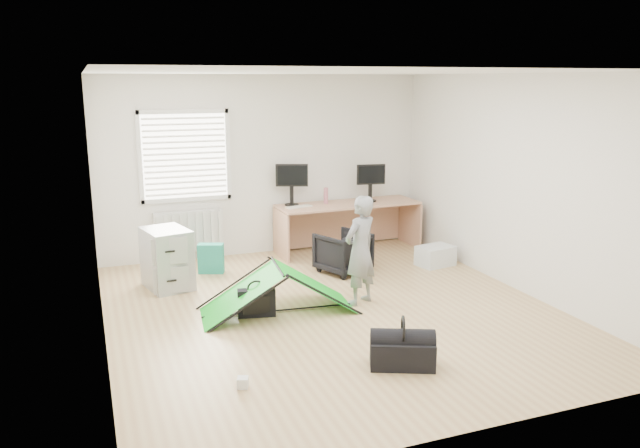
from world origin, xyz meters
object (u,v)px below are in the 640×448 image
object	(u,v)px
thermos	(326,196)
office_chair	(343,252)
filing_cabinet	(167,259)
duffel_bag	(402,353)
desk	(348,227)
laptop_bag	(257,303)
person	(360,250)
monitor_left	(292,190)
storage_crate	(435,256)
monitor_right	(370,188)
kite	(278,289)

from	to	relation	value
thermos	office_chair	size ratio (longest dim) A/B	0.39
filing_cabinet	duffel_bag	bearing A→B (deg)	-74.00
desk	laptop_bag	distance (m)	3.03
office_chair	duffel_bag	distance (m)	2.97
filing_cabinet	person	size ratio (longest dim) A/B	0.59
monitor_left	duffel_bag	xyz separation A→B (m)	(-0.27, -4.08, -0.86)
filing_cabinet	thermos	distance (m)	2.76
thermos	filing_cabinet	bearing A→B (deg)	-159.93
office_chair	desk	bearing A→B (deg)	-139.66
storage_crate	laptop_bag	xyz separation A→B (m)	(-2.94, -1.01, 0.02)
filing_cabinet	thermos	xyz separation A→B (m)	(2.55, 0.93, 0.49)
filing_cabinet	duffel_bag	size ratio (longest dim) A/B	1.30
desk	monitor_right	world-z (taller)	monitor_right
person	thermos	bearing A→B (deg)	-128.02
desk	thermos	world-z (taller)	thermos
monitor_left	duffel_bag	distance (m)	4.18
desk	duffel_bag	xyz separation A→B (m)	(-1.13, -3.91, -0.25)
thermos	laptop_bag	world-z (taller)	thermos
thermos	duffel_bag	bearing A→B (deg)	-101.29
storage_crate	monitor_left	bearing A→B (deg)	142.15
storage_crate	duffel_bag	xyz separation A→B (m)	(-2.00, -2.73, -0.01)
laptop_bag	duffel_bag	bearing A→B (deg)	-49.12
filing_cabinet	monitor_left	world-z (taller)	monitor_left
filing_cabinet	kite	xyz separation A→B (m)	(1.07, -1.33, -0.11)
monitor_left	monitor_right	size ratio (longest dim) A/B	1.08
filing_cabinet	office_chair	size ratio (longest dim) A/B	1.23
laptop_bag	kite	bearing A→B (deg)	21.83
person	monitor_left	bearing A→B (deg)	-115.01
office_chair	person	distance (m)	1.30
monitor_right	kite	size ratio (longest dim) A/B	0.26
person	kite	bearing A→B (deg)	-30.48
person	laptop_bag	bearing A→B (deg)	-27.61
person	storage_crate	size ratio (longest dim) A/B	2.60
kite	desk	bearing A→B (deg)	56.52
kite	storage_crate	size ratio (longest dim) A/B	3.48
office_chair	storage_crate	xyz separation A→B (m)	(1.38, -0.17, -0.15)
laptop_bag	duffel_bag	size ratio (longest dim) A/B	0.71
kite	thermos	bearing A→B (deg)	63.42
office_chair	storage_crate	distance (m)	1.40
monitor_left	thermos	world-z (taller)	monitor_left
office_chair	laptop_bag	bearing A→B (deg)	14.63
monitor_left	duffel_bag	bearing A→B (deg)	-73.28
duffel_bag	kite	bearing A→B (deg)	134.60
monitor_left	duffel_bag	size ratio (longest dim) A/B	0.81
filing_cabinet	person	distance (m)	2.52
duffel_bag	laptop_bag	bearing A→B (deg)	142.40
kite	duffel_bag	size ratio (longest dim) A/B	2.95
monitor_left	kite	size ratio (longest dim) A/B	0.28
filing_cabinet	office_chair	distance (m)	2.37
filing_cabinet	office_chair	bearing A→B (deg)	-18.01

